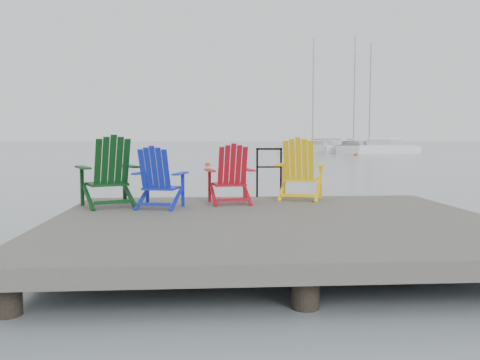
{
  "coord_description": "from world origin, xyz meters",
  "views": [
    {
      "loc": [
        -0.93,
        -6.77,
        1.59
      ],
      "look_at": [
        -0.31,
        2.02,
        0.85
      ],
      "focal_mm": 38.0,
      "sensor_mm": 36.0,
      "label": 1
    }
  ],
  "objects": [
    {
      "name": "chair_yellow",
      "position": [
        0.73,
        1.97,
        1.03
      ],
      "size": [
        1.0,
        0.95,
        1.06
      ],
      "rotation": [
        0.0,
        0.0,
        -0.3
      ],
      "color": "yellow",
      "rests_on": "dock"
    },
    {
      "name": "ground",
      "position": [
        0.0,
        0.0,
        0.0
      ],
      "size": [
        400.0,
        400.0,
        0.0
      ],
      "primitive_type": "plane",
      "color": "slate",
      "rests_on": "ground"
    },
    {
      "name": "sailboat_mid",
      "position": [
        14.45,
        45.11,
        0.35
      ],
      "size": [
        5.94,
        9.22,
        12.43
      ],
      "rotation": [
        0.0,
        0.0,
        -0.43
      ],
      "color": "silver",
      "rests_on": "ground"
    },
    {
      "name": "chair_blue",
      "position": [
        -1.64,
        1.05,
        0.97
      ],
      "size": [
        0.86,
        0.81,
        0.94
      ],
      "rotation": [
        0.0,
        0.0,
        -0.24
      ],
      "color": "#1122B3",
      "rests_on": "dock"
    },
    {
      "name": "dock",
      "position": [
        0.0,
        0.0,
        0.35
      ],
      "size": [
        6.0,
        5.0,
        1.4
      ],
      "color": "#312F2C",
      "rests_on": "ground"
    },
    {
      "name": "buoy_b",
      "position": [
        -0.75,
        22.08,
        0.0
      ],
      "size": [
        0.32,
        0.32,
        0.32
      ],
      "primitive_type": "sphere",
      "color": "red",
      "rests_on": "ground"
    },
    {
      "name": "chair_green",
      "position": [
        -2.42,
        1.26,
        1.05
      ],
      "size": [
        1.07,
        1.02,
        1.09
      ],
      "rotation": [
        0.0,
        0.0,
        0.43
      ],
      "color": "#093310",
      "rests_on": "dock"
    },
    {
      "name": "handrail",
      "position": [
        0.25,
        2.45,
        1.04
      ],
      "size": [
        0.48,
        0.04,
        0.9
      ],
      "color": "black",
      "rests_on": "dock"
    },
    {
      "name": "sailboat_near",
      "position": [
        10.81,
        46.17,
        0.35
      ],
      "size": [
        7.03,
        8.59,
        12.21
      ],
      "rotation": [
        0.0,
        0.0,
        0.62
      ],
      "color": "white",
      "rests_on": "ground"
    },
    {
      "name": "chair_red",
      "position": [
        -0.51,
        1.5,
        0.98
      ],
      "size": [
        0.83,
        0.78,
        0.96
      ],
      "rotation": [
        0.0,
        0.0,
        0.13
      ],
      "color": "#A80C19",
      "rests_on": "dock"
    },
    {
      "name": "buoy_c",
      "position": [
        12.28,
        36.79,
        0.0
      ],
      "size": [
        0.4,
        0.4,
        0.4
      ],
      "primitive_type": "sphere",
      "color": "red",
      "rests_on": "ground"
    },
    {
      "name": "buoy_d",
      "position": [
        1.26,
        40.0,
        0.0
      ],
      "size": [
        0.38,
        0.38,
        0.38
      ],
      "primitive_type": "sphere",
      "color": "red",
      "rests_on": "ground"
    },
    {
      "name": "sailboat_far",
      "position": [
        15.76,
        42.5,
        0.36
      ],
      "size": [
        8.06,
        2.47,
        11.06
      ],
      "rotation": [
        0.0,
        0.0,
        1.52
      ],
      "color": "white",
      "rests_on": "ground"
    }
  ]
}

